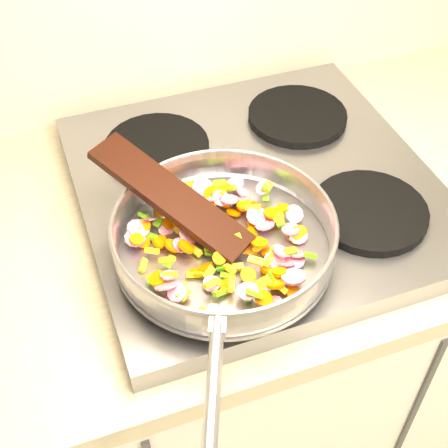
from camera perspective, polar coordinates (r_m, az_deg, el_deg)
name	(u,v)px	position (r m, az deg, el deg)	size (l,w,h in m)	color
cooktop	(257,190)	(1.10, 3.02, 3.16)	(0.60, 0.60, 0.04)	#939399
grate_fl	(207,256)	(0.95, -1.57, -2.93)	(0.19, 0.19, 0.02)	black
grate_fr	(369,212)	(1.04, 13.16, 1.11)	(0.19, 0.19, 0.02)	black
grate_bl	(157,147)	(1.15, -6.15, 7.00)	(0.19, 0.19, 0.02)	black
grate_br	(297,116)	(1.22, 6.72, 9.79)	(0.19, 0.19, 0.02)	black
saute_pan	(224,235)	(0.92, -0.01, -1.05)	(0.38, 0.52, 0.06)	#9E9EA5
vegetable_heap	(224,239)	(0.93, 0.04, -1.34)	(0.29, 0.29, 0.04)	yellow
wooden_spatula	(170,196)	(0.94, -4.92, 2.54)	(0.28, 0.06, 0.01)	black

